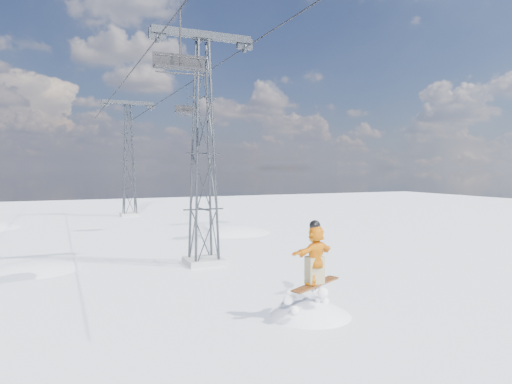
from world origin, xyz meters
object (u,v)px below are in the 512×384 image
at_px(snowboarder_jump, 310,364).
at_px(lift_chair_near, 180,63).
at_px(lift_tower_far, 129,161).
at_px(lift_tower_near, 203,154).

bearing_deg(snowboarder_jump, lift_chair_near, 122.35).
relative_size(lift_tower_far, snowboarder_jump, 1.61).
relative_size(lift_tower_far, lift_chair_near, 4.54).
bearing_deg(snowboarder_jump, lift_tower_near, 95.26).
xyz_separation_m(lift_tower_far, snowboarder_jump, (0.83, -34.01, -7.07)).
bearing_deg(lift_chair_near, lift_tower_far, 85.70).
xyz_separation_m(lift_tower_near, snowboarder_jump, (0.83, -9.01, -7.07)).
bearing_deg(lift_chair_near, lift_tower_near, 62.52).
height_order(lift_tower_near, snowboarder_jump, lift_tower_near).
distance_m(lift_tower_near, lift_tower_far, 25.00).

